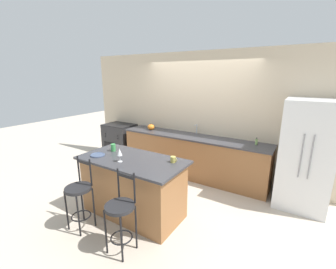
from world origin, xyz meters
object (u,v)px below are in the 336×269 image
Objects in this scene: bar_stool_near at (79,194)px; bar_stool_far at (121,213)px; oven_range at (120,141)px; soap_bottle at (256,142)px; dinner_plate at (98,155)px; tumbler_cup at (113,147)px; refrigerator at (306,155)px; coffee_mug at (173,159)px; wine_glass at (120,152)px; pumpkin_decoration at (151,127)px.

bar_stool_near is 1.00× the size of bar_stool_far.
soap_bottle is at bearing 1.36° from oven_range.
oven_range is at bearing 122.53° from bar_stool_near.
dinner_plate is (1.42, -1.97, 0.49)m from oven_range.
refrigerator is at bearing 29.82° from tumbler_cup.
wine_glass is at bearing -149.95° from coffee_mug.
coffee_mug is (1.19, 0.39, 0.04)m from dinner_plate.
tumbler_cup is (-2.80, -1.60, 0.09)m from refrigerator.
dinner_plate is 2.15× the size of coffee_mug.
pumpkin_decoration is at bearing 178.86° from refrigerator.
pumpkin_decoration reaches higher than bar_stool_far.
pumpkin_decoration is at bearing -177.87° from soap_bottle.
refrigerator is at bearing 33.61° from dinner_plate.
tumbler_cup is (0.06, 0.29, 0.05)m from dinner_plate.
bar_stool_near is 0.82m from wine_glass.
pumpkin_decoration is (1.05, -0.01, 0.52)m from oven_range.
wine_glass is 0.80m from coffee_mug.
oven_range is 5.43× the size of pumpkin_decoration.
pumpkin_decoration is (-0.53, 2.47, 0.45)m from bar_stool_near.
bar_stool_far is 1.05m from coffee_mug.
pumpkin_decoration is 2.41m from soap_bottle.
bar_stool_far is at bearing -102.46° from coffee_mug.
tumbler_cup reaches higher than bar_stool_far.
soap_bottle reaches higher than coffee_mug.
coffee_mug is (0.69, 0.40, -0.10)m from wine_glass.
oven_range is (-4.27, 0.07, -0.45)m from refrigerator.
pumpkin_decoration reaches higher than coffee_mug.
coffee_mug is (-1.66, -1.51, 0.07)m from refrigerator.
soap_bottle is at bearing 53.25° from wine_glass.
refrigerator is at bearing 41.87° from bar_stool_near.
dinner_plate is 1.12× the size of wine_glass.
dinner_plate is (-0.98, 0.54, 0.41)m from bar_stool_far.
refrigerator is 1.72× the size of bar_stool_far.
bar_stool_far is (-1.87, -2.43, -0.37)m from refrigerator.
coffee_mug is 2.21m from pumpkin_decoration.
oven_range is at bearing 179.05° from refrigerator.
bar_stool_far is 6.20× the size of pumpkin_decoration.
soap_bottle is (0.85, 1.66, -0.01)m from coffee_mug.
tumbler_cup is at bearing -175.13° from coffee_mug.
soap_bottle is at bearing 41.56° from tumbler_cup.
tumbler_cup is (-0.44, 0.30, -0.09)m from wine_glass.
bar_stool_far is at bearing -1.46° from bar_stool_near.
tumbler_cup is at bearing 138.21° from bar_stool_far.
dinner_plate is at bearing -146.39° from refrigerator.
refrigerator is at bearing -10.64° from soap_bottle.
wine_glass is 2.15m from pumpkin_decoration.
wine_glass is at bearing 56.30° from bar_stool_near.
wine_glass is 1.91× the size of coffee_mug.
bar_stool_far is 1.33m from tumbler_cup.
refrigerator reaches higher than bar_stool_near.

